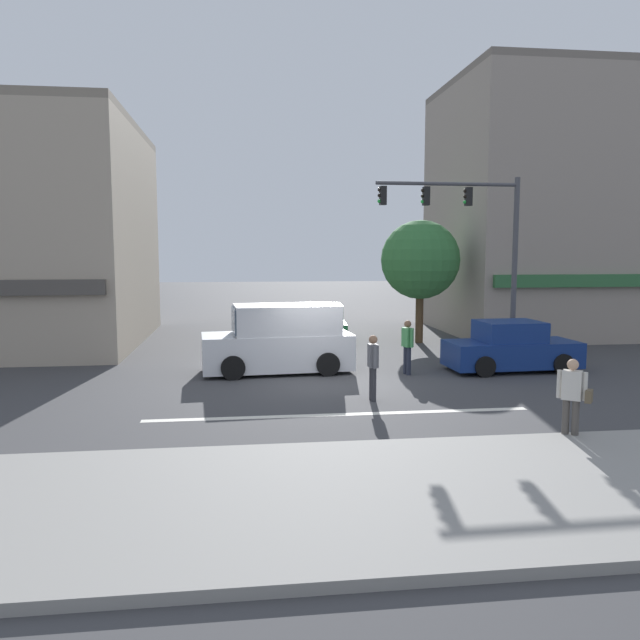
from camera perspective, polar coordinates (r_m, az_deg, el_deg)
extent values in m
plane|color=#3D3D3F|center=(17.96, 0.10, -5.79)|extent=(120.00, 120.00, 0.00)
cube|color=silver|center=(14.59, 1.88, -8.63)|extent=(9.00, 0.24, 0.01)
cube|color=gray|center=(9.90, 6.67, -15.58)|extent=(40.00, 5.00, 0.16)
cube|color=gray|center=(31.94, 23.49, 9.00)|extent=(13.48, 8.41, 11.10)
cube|color=slate|center=(32.76, 23.96, 18.99)|extent=(13.48, 8.41, 0.30)
cylinder|color=#4C3823|center=(26.00, 9.07, 0.37)|extent=(0.32, 0.32, 2.21)
sphere|color=#337038|center=(25.87, 9.16, 5.47)|extent=(3.22, 3.22, 3.22)
cylinder|color=brown|center=(23.14, -22.55, 7.56)|extent=(0.22, 0.22, 8.92)
cube|color=#473828|center=(23.61, -22.99, 17.46)|extent=(1.40, 0.12, 0.10)
cylinder|color=#47474C|center=(22.03, 17.35, 4.30)|extent=(0.18, 0.18, 6.20)
cylinder|color=#47474C|center=(21.23, 11.60, 12.10)|extent=(4.80, 0.17, 0.12)
cube|color=black|center=(21.43, 13.42, 10.92)|extent=(0.20, 0.24, 0.60)
sphere|color=black|center=(21.41, 13.13, 11.42)|extent=(0.12, 0.12, 0.12)
sphere|color=black|center=(21.39, 13.12, 10.94)|extent=(0.12, 0.12, 0.12)
sphere|color=green|center=(21.38, 13.11, 10.46)|extent=(0.12, 0.12, 0.12)
cube|color=black|center=(20.96, 9.68, 11.11)|extent=(0.20, 0.24, 0.60)
sphere|color=black|center=(20.94, 9.37, 11.61)|extent=(0.12, 0.12, 0.12)
sphere|color=black|center=(20.93, 9.36, 11.12)|extent=(0.12, 0.12, 0.12)
sphere|color=green|center=(20.91, 9.35, 10.63)|extent=(0.12, 0.12, 0.12)
cube|color=black|center=(20.58, 5.78, 11.26)|extent=(0.20, 0.24, 0.60)
sphere|color=black|center=(20.57, 5.45, 11.77)|extent=(0.12, 0.12, 0.12)
sphere|color=black|center=(20.55, 5.45, 11.27)|extent=(0.12, 0.12, 0.12)
sphere|color=green|center=(20.54, 5.44, 10.77)|extent=(0.12, 0.12, 0.12)
cube|color=silver|center=(19.49, -3.95, -2.86)|extent=(4.72, 2.17, 1.10)
cube|color=silver|center=(19.39, -3.09, 0.08)|extent=(3.32, 2.03, 0.90)
cube|color=#475666|center=(19.23, -7.87, -0.02)|extent=(0.18, 1.66, 0.76)
cylinder|color=black|center=(18.50, -7.96, -4.35)|extent=(0.73, 0.25, 0.72)
cylinder|color=black|center=(20.31, -8.28, -3.40)|extent=(0.73, 0.25, 0.72)
cylinder|color=black|center=(18.88, 0.73, -4.08)|extent=(0.73, 0.25, 0.72)
cylinder|color=black|center=(20.66, -0.34, -3.17)|extent=(0.73, 0.25, 0.72)
cube|color=navy|center=(20.63, 17.11, -2.96)|extent=(4.16, 1.86, 0.80)
cube|color=navy|center=(20.49, 16.93, -0.98)|extent=(1.96, 1.63, 0.64)
cube|color=#475666|center=(20.94, 19.30, -0.92)|extent=(0.12, 1.44, 0.54)
cylinder|color=black|center=(22.00, 19.07, -3.05)|extent=(0.65, 0.21, 0.64)
cylinder|color=black|center=(20.54, 21.33, -3.78)|extent=(0.65, 0.21, 0.64)
cylinder|color=black|center=(20.90, 12.93, -3.33)|extent=(0.65, 0.21, 0.64)
cylinder|color=black|center=(19.37, 14.85, -4.15)|extent=(0.65, 0.21, 0.64)
cube|color=#1E6033|center=(25.89, 0.26, -0.84)|extent=(2.01, 4.22, 0.80)
cube|color=#1E6033|center=(25.91, 0.25, 0.77)|extent=(1.70, 2.01, 0.64)
cube|color=#475666|center=(24.95, 0.37, 0.55)|extent=(1.44, 0.17, 0.54)
cylinder|color=black|center=(24.73, 2.39, -1.70)|extent=(0.23, 0.65, 0.64)
cylinder|color=black|center=(24.63, -1.55, -1.73)|extent=(0.23, 0.65, 0.64)
cylinder|color=black|center=(27.24, 1.90, -0.96)|extent=(0.23, 0.65, 0.64)
cylinder|color=black|center=(27.15, -1.68, -0.98)|extent=(0.23, 0.65, 0.64)
cylinder|color=#4C4742|center=(13.42, 21.53, -8.53)|extent=(0.14, 0.14, 0.86)
cylinder|color=#4C4742|center=(13.40, 22.30, -8.59)|extent=(0.14, 0.14, 0.86)
cube|color=beige|center=(13.25, 22.05, -5.54)|extent=(0.42, 0.39, 0.58)
sphere|color=tan|center=(13.17, 22.12, -3.80)|extent=(0.22, 0.22, 0.22)
cylinder|color=beige|center=(13.28, 21.02, -5.47)|extent=(0.09, 0.09, 0.56)
cylinder|color=beige|center=(13.22, 23.08, -5.61)|extent=(0.09, 0.09, 0.56)
cube|color=brown|center=(13.20, 23.37, -6.41)|extent=(0.27, 0.30, 0.24)
cylinder|color=#333338|center=(15.97, 4.78, -5.76)|extent=(0.14, 0.14, 0.86)
cylinder|color=#333338|center=(15.80, 4.92, -5.90)|extent=(0.14, 0.14, 0.86)
cube|color=slate|center=(15.75, 4.87, -3.27)|extent=(0.22, 0.36, 0.58)
sphere|color=#9E7051|center=(15.69, 4.88, -1.79)|extent=(0.22, 0.22, 0.22)
cylinder|color=slate|center=(15.98, 4.68, -3.13)|extent=(0.09, 0.09, 0.56)
cylinder|color=slate|center=(15.52, 5.06, -3.41)|extent=(0.09, 0.09, 0.56)
cylinder|color=#232838|center=(19.23, 8.11, -3.74)|extent=(0.14, 0.14, 0.86)
cylinder|color=#232838|center=(19.39, 7.84, -3.65)|extent=(0.14, 0.14, 0.86)
cube|color=#3F8C4C|center=(19.20, 8.01, -1.58)|extent=(0.31, 0.41, 0.58)
sphere|color=brown|center=(19.15, 8.02, -0.36)|extent=(0.22, 0.22, 0.22)
cylinder|color=#3F8C4C|center=(18.99, 8.38, -1.67)|extent=(0.09, 0.09, 0.56)
cylinder|color=#3F8C4C|center=(19.40, 7.64, -1.49)|extent=(0.09, 0.09, 0.56)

